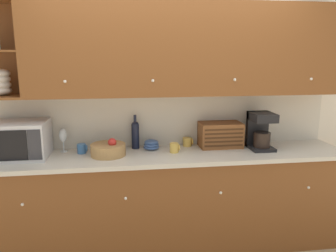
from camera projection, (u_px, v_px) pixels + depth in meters
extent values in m
plane|color=tan|center=(165.00, 230.00, 3.55)|extent=(24.00, 24.00, 0.00)
cube|color=silver|center=(165.00, 111.00, 3.31)|extent=(5.76, 0.06, 2.60)
cube|color=brown|center=(169.00, 202.00, 3.18)|extent=(3.36, 0.58, 0.92)
cube|color=beige|center=(170.00, 156.00, 3.06)|extent=(3.38, 0.61, 0.04)
sphere|color=white|center=(22.00, 205.00, 2.67)|extent=(0.03, 0.03, 0.03)
sphere|color=white|center=(126.00, 198.00, 2.79)|extent=(0.03, 0.03, 0.03)
sphere|color=white|center=(221.00, 193.00, 2.90)|extent=(0.03, 0.03, 0.03)
sphere|color=white|center=(309.00, 188.00, 3.02)|extent=(0.03, 0.03, 0.03)
cube|color=beige|center=(165.00, 119.00, 3.29)|extent=(3.36, 0.01, 0.54)
cube|color=brown|center=(190.00, 50.00, 3.00)|extent=(2.94, 0.38, 0.83)
cube|color=brown|center=(4.00, 50.00, 2.94)|extent=(0.42, 0.02, 0.83)
cube|color=brown|center=(1.00, 97.00, 2.85)|extent=(0.42, 0.38, 0.02)
sphere|color=white|center=(65.00, 82.00, 2.72)|extent=(0.03, 0.03, 0.03)
sphere|color=white|center=(153.00, 81.00, 2.82)|extent=(0.03, 0.03, 0.03)
sphere|color=white|center=(235.00, 80.00, 2.92)|extent=(0.03, 0.03, 0.03)
sphere|color=white|center=(311.00, 79.00, 3.02)|extent=(0.03, 0.03, 0.03)
ellipsoid|color=silver|center=(1.00, 91.00, 2.84)|extent=(0.18, 0.18, 0.08)
ellipsoid|color=silver|center=(0.00, 85.00, 2.83)|extent=(0.18, 0.18, 0.08)
ellipsoid|color=silver|center=(0.00, 79.00, 2.82)|extent=(0.18, 0.18, 0.08)
cube|color=silver|center=(20.00, 140.00, 2.91)|extent=(0.49, 0.40, 0.33)
cube|color=black|center=(6.00, 146.00, 2.71)|extent=(0.34, 0.01, 0.26)
cube|color=#2D2D33|center=(35.00, 145.00, 2.74)|extent=(0.11, 0.01, 0.26)
cylinder|color=silver|center=(64.00, 151.00, 3.11)|extent=(0.07, 0.07, 0.01)
cylinder|color=silver|center=(64.00, 147.00, 3.10)|extent=(0.01, 0.01, 0.09)
ellipsoid|color=silver|center=(63.00, 135.00, 3.08)|extent=(0.07, 0.07, 0.13)
cylinder|color=#38669E|center=(82.00, 149.00, 3.06)|extent=(0.08, 0.08, 0.09)
torus|color=#38669E|center=(87.00, 148.00, 3.06)|extent=(0.01, 0.06, 0.06)
cylinder|color=#A87F4C|center=(108.00, 150.00, 2.99)|extent=(0.32, 0.32, 0.11)
sphere|color=red|center=(112.00, 142.00, 2.96)|extent=(0.08, 0.08, 0.08)
cylinder|color=black|center=(135.00, 137.00, 3.21)|extent=(0.07, 0.07, 0.23)
sphere|color=black|center=(135.00, 125.00, 3.18)|extent=(0.07, 0.07, 0.07)
cylinder|color=black|center=(135.00, 119.00, 3.17)|extent=(0.03, 0.03, 0.08)
ellipsoid|color=#3D5B93|center=(151.00, 147.00, 3.19)|extent=(0.15, 0.15, 0.05)
ellipsoid|color=#3D5B93|center=(151.00, 144.00, 3.19)|extent=(0.15, 0.15, 0.04)
ellipsoid|color=#3D5B93|center=(151.00, 142.00, 3.18)|extent=(0.14, 0.14, 0.04)
cylinder|color=gold|center=(174.00, 148.00, 3.08)|extent=(0.08, 0.08, 0.09)
torus|color=gold|center=(179.00, 147.00, 3.09)|extent=(0.01, 0.06, 0.06)
cylinder|color=gold|center=(187.00, 142.00, 3.30)|extent=(0.09, 0.09, 0.09)
torus|color=gold|center=(192.00, 141.00, 3.31)|extent=(0.01, 0.06, 0.06)
cube|color=brown|center=(220.00, 135.00, 3.26)|extent=(0.41, 0.24, 0.25)
cube|color=#432713|center=(224.00, 146.00, 3.16)|extent=(0.38, 0.01, 0.02)
cube|color=#432713|center=(224.00, 142.00, 3.15)|extent=(0.38, 0.01, 0.02)
cube|color=#432713|center=(224.00, 138.00, 3.14)|extent=(0.38, 0.01, 0.02)
cube|color=#432713|center=(224.00, 134.00, 3.13)|extent=(0.38, 0.01, 0.02)
cube|color=#432713|center=(224.00, 130.00, 3.12)|extent=(0.38, 0.01, 0.02)
cube|color=black|center=(260.00, 148.00, 3.20)|extent=(0.22, 0.27, 0.03)
cylinder|color=black|center=(262.00, 139.00, 3.16)|extent=(0.16, 0.16, 0.14)
cube|color=black|center=(257.00, 129.00, 3.26)|extent=(0.22, 0.06, 0.36)
cube|color=black|center=(262.00, 117.00, 3.13)|extent=(0.22, 0.27, 0.08)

